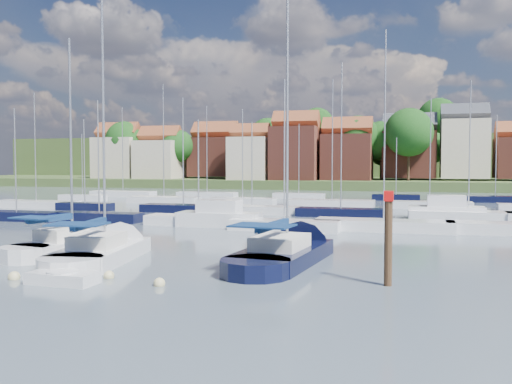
% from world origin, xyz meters
% --- Properties ---
extents(ground, '(260.00, 260.00, 0.00)m').
position_xyz_m(ground, '(0.00, 40.00, 0.00)').
color(ground, '#434F5B').
rests_on(ground, ground).
extents(sailboat_left, '(4.23, 10.42, 13.83)m').
position_xyz_m(sailboat_left, '(-9.09, 5.07, 0.36)').
color(sailboat_left, silver).
rests_on(sailboat_left, ground).
extents(sailboat_centre, '(5.04, 12.43, 16.39)m').
position_xyz_m(sailboat_centre, '(-6.13, 3.75, 0.35)').
color(sailboat_centre, silver).
rests_on(sailboat_centre, ground).
extents(sailboat_navy, '(4.73, 13.29, 17.95)m').
position_xyz_m(sailboat_navy, '(4.05, 6.14, 0.35)').
color(sailboat_navy, black).
rests_on(sailboat_navy, ground).
extents(tender, '(3.13, 1.54, 0.67)m').
position_xyz_m(tender, '(-4.40, -3.47, 0.26)').
color(tender, silver).
rests_on(tender, ground).
extents(timber_piling, '(0.40, 0.40, 6.42)m').
position_xyz_m(timber_piling, '(9.57, 0.06, 1.12)').
color(timber_piling, '#4C331E').
rests_on(timber_piling, ground).
extents(buoy_b, '(0.55, 0.55, 0.55)m').
position_xyz_m(buoy_b, '(-7.15, -3.25, 0.00)').
color(buoy_b, beige).
rests_on(buoy_b, ground).
extents(buoy_c, '(0.51, 0.51, 0.51)m').
position_xyz_m(buoy_c, '(-3.08, -1.80, 0.00)').
color(buoy_c, beige).
rests_on(buoy_c, ground).
extents(buoy_d, '(0.52, 0.52, 0.52)m').
position_xyz_m(buoy_d, '(-0.08, -2.69, 0.00)').
color(buoy_d, beige).
rests_on(buoy_d, ground).
extents(buoy_e, '(0.50, 0.50, 0.50)m').
position_xyz_m(buoy_e, '(5.33, 5.63, 0.00)').
color(buoy_e, '#D85914').
rests_on(buoy_e, ground).
extents(marina_field, '(79.62, 41.41, 15.93)m').
position_xyz_m(marina_field, '(1.91, 35.15, 0.43)').
color(marina_field, silver).
rests_on(marina_field, ground).
extents(far_shore_town, '(212.46, 90.00, 22.27)m').
position_xyz_m(far_shore_town, '(2.23, 132.67, 4.61)').
color(far_shore_town, '#42582C').
rests_on(far_shore_town, ground).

